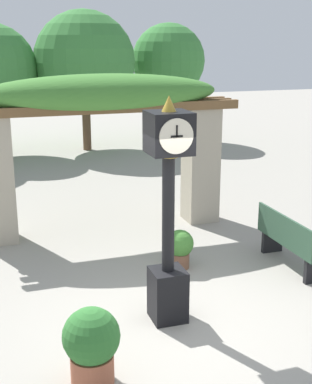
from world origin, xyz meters
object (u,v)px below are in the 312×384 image
object	(u,v)px
pedestal_clock	(168,213)
park_bench	(290,241)
potted_plant_near_left	(92,344)
potted_plant_near_right	(180,247)

from	to	relation	value
pedestal_clock	park_bench	size ratio (longest dim) A/B	1.81
pedestal_clock	potted_plant_near_left	distance (m)	1.93
pedestal_clock	potted_plant_near_right	world-z (taller)	pedestal_clock
potted_plant_near_left	potted_plant_near_right	xyz separation A→B (m)	(1.99, 2.59, -0.12)
potted_plant_near_left	park_bench	world-z (taller)	park_bench
potted_plant_near_left	potted_plant_near_right	distance (m)	3.26
potted_plant_near_left	park_bench	size ratio (longest dim) A/B	0.54
potted_plant_near_left	pedestal_clock	bearing A→B (deg)	40.75
potted_plant_near_left	park_bench	xyz separation A→B (m)	(3.72, 2.07, -0.04)
pedestal_clock	potted_plant_near_right	distance (m)	2.03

